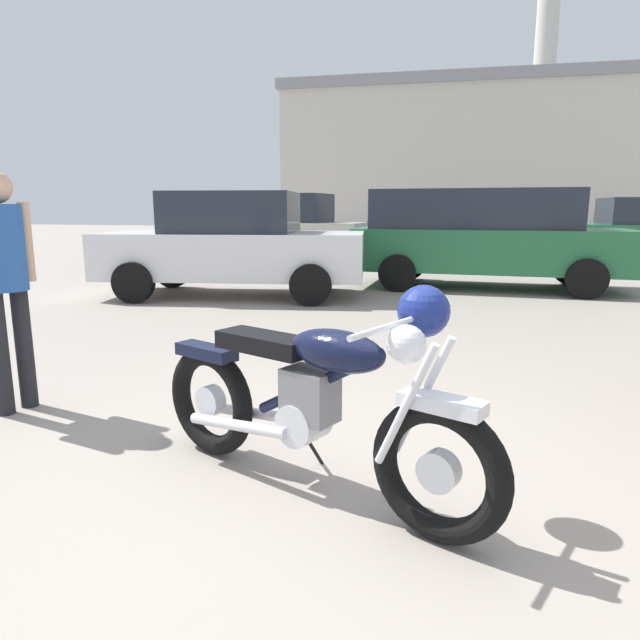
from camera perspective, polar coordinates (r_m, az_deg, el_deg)
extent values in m
plane|color=gray|center=(2.97, 1.57, -17.10)|extent=(80.00, 80.00, 0.00)
torus|color=black|center=(2.50, 11.99, -14.80)|extent=(0.63, 0.35, 0.64)
cylinder|color=silver|center=(2.50, 11.99, -14.80)|extent=(0.20, 0.14, 0.18)
torus|color=black|center=(3.33, -11.08, -8.06)|extent=(0.63, 0.35, 0.64)
cylinder|color=silver|center=(3.33, -11.08, -8.06)|extent=(0.20, 0.14, 0.18)
cube|color=silver|center=(2.39, 12.29, -8.32)|extent=(0.38, 0.26, 0.06)
cube|color=black|center=(3.26, -11.50, -3.16)|extent=(0.42, 0.27, 0.07)
cylinder|color=silver|center=(2.51, 10.41, -7.68)|extent=(0.28, 0.14, 0.58)
cylinder|color=silver|center=(2.39, 8.72, -8.65)|extent=(0.28, 0.14, 0.58)
sphere|color=silver|center=(2.40, 8.81, -2.46)|extent=(0.17, 0.17, 0.17)
cylinder|color=silver|center=(2.42, 7.21, -0.59)|extent=(0.27, 0.58, 0.03)
sphere|color=navy|center=(2.68, 10.51, 0.88)|extent=(0.25, 0.25, 0.25)
cylinder|color=black|center=(2.73, -0.31, -6.47)|extent=(0.72, 0.34, 0.47)
ellipsoid|color=black|center=(2.61, 1.69, -3.15)|extent=(0.56, 0.40, 0.20)
cube|color=black|center=(2.91, -5.66, -2.32)|extent=(0.58, 0.39, 0.09)
cube|color=slate|center=(2.78, -1.03, -7.64)|extent=(0.31, 0.27, 0.26)
cylinder|color=silver|center=(2.85, -1.65, -10.33)|extent=(0.28, 0.27, 0.22)
cylinder|color=silver|center=(3.19, -5.83, -9.55)|extent=(0.67, 0.33, 0.14)
cylinder|color=silver|center=(3.06, -8.46, -10.55)|extent=(0.67, 0.33, 0.14)
cylinder|color=black|center=(3.11, -1.05, -12.43)|extent=(0.11, 0.23, 0.33)
cylinder|color=black|center=(4.42, -29.80, -3.05)|extent=(0.12, 0.12, 0.86)
cylinder|color=black|center=(4.52, -27.88, -2.59)|extent=(0.12, 0.12, 0.86)
cylinder|color=#234C93|center=(4.37, -29.73, 6.39)|extent=(0.30, 0.30, 0.58)
cylinder|color=tan|center=(4.47, -27.71, 7.03)|extent=(0.08, 0.08, 0.55)
cylinder|color=black|center=(9.94, 0.08, 4.94)|extent=(0.65, 0.31, 0.62)
cylinder|color=black|center=(8.24, -0.96, 3.62)|extent=(0.65, 0.31, 0.62)
cylinder|color=black|center=(10.53, -14.78, 4.92)|extent=(0.65, 0.31, 0.62)
cylinder|color=black|center=(8.94, -18.47, 3.64)|extent=(0.65, 0.31, 0.62)
cube|color=silver|center=(9.28, -8.77, 6.58)|extent=(4.44, 2.43, 0.72)
cube|color=#232833|center=(9.25, -8.90, 10.78)|extent=(2.24, 1.89, 0.64)
cylinder|color=black|center=(16.59, 16.85, 6.98)|extent=(0.62, 0.25, 0.60)
cylinder|color=black|center=(14.96, 16.34, 6.58)|extent=(0.62, 0.25, 0.60)
cylinder|color=black|center=(16.95, 8.68, 7.41)|extent=(0.62, 0.25, 0.60)
cylinder|color=black|center=(15.35, 7.33, 7.05)|extent=(0.62, 0.25, 0.60)
cube|color=#2D4784|center=(15.90, 12.33, 8.40)|extent=(4.05, 2.04, 0.76)
cube|color=#232833|center=(15.92, 11.54, 11.10)|extent=(2.55, 1.76, 0.72)
cylinder|color=black|center=(15.17, 2.46, 7.08)|extent=(0.61, 0.24, 0.60)
cylinder|color=black|center=(13.62, 0.38, 6.62)|extent=(0.61, 0.24, 0.60)
cylinder|color=black|center=(16.05, -5.81, 7.27)|extent=(0.61, 0.24, 0.60)
cylinder|color=black|center=(14.59, -8.61, 6.80)|extent=(0.61, 0.24, 0.60)
cube|color=beige|center=(14.79, -2.98, 8.45)|extent=(4.02, 1.95, 0.76)
cube|color=#232833|center=(14.87, -3.92, 11.30)|extent=(2.52, 1.71, 0.72)
cylinder|color=black|center=(11.55, 24.13, 4.89)|extent=(0.64, 0.22, 0.64)
cylinder|color=black|center=(9.82, 25.50, 3.82)|extent=(0.64, 0.22, 0.64)
cylinder|color=black|center=(11.52, 9.14, 5.72)|extent=(0.64, 0.22, 0.64)
cylinder|color=black|center=(9.78, 7.88, 4.78)|extent=(0.64, 0.22, 0.64)
cube|color=#23663D|center=(10.53, 16.79, 6.89)|extent=(4.73, 1.83, 0.74)
cube|color=#232833|center=(10.51, 15.35, 10.84)|extent=(3.52, 1.65, 0.68)
cylinder|color=black|center=(16.60, 24.60, 6.48)|extent=(0.63, 0.25, 0.62)
cylinder|color=black|center=(14.94, 26.15, 5.92)|extent=(0.63, 0.25, 0.62)
cube|color=beige|center=(32.47, 13.61, 14.64)|extent=(17.34, 11.27, 6.96)
cube|color=gray|center=(32.92, 13.93, 21.13)|extent=(17.65, 11.59, 0.50)
cylinder|color=beige|center=(34.11, 22.21, 26.83)|extent=(1.10, 1.10, 8.06)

